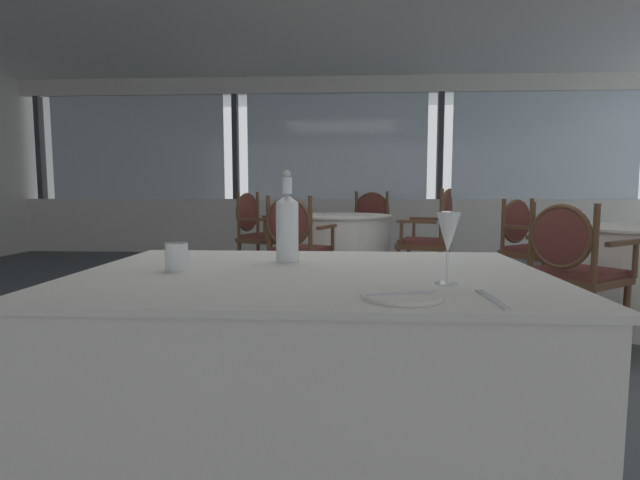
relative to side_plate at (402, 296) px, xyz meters
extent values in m
plane|color=#4C5156|center=(-0.31, 2.12, -0.74)|extent=(15.31, 15.31, 0.00)
cube|color=silver|center=(-0.31, 6.53, -0.32)|extent=(10.11, 0.12, 0.85)
cube|color=silver|center=(-0.31, 6.53, 1.85)|extent=(10.11, 0.12, 0.25)
cube|color=silver|center=(-3.48, 6.55, 0.92)|extent=(2.79, 0.02, 1.62)
cube|color=#333338|center=(-5.07, 6.53, 0.92)|extent=(0.08, 0.14, 1.62)
cube|color=silver|center=(-0.31, 6.55, 0.92)|extent=(2.79, 0.02, 1.62)
cube|color=#333338|center=(-1.90, 6.53, 0.92)|extent=(0.08, 0.14, 1.62)
cube|color=silver|center=(2.86, 6.55, 0.92)|extent=(2.79, 0.02, 1.62)
cube|color=#333338|center=(1.27, 6.53, 0.92)|extent=(0.08, 0.14, 1.62)
cube|color=silver|center=(-0.25, 0.38, -0.02)|extent=(1.49, 1.05, 0.02)
cube|color=silver|center=(-0.25, 0.38, -0.38)|extent=(1.44, 1.02, 0.72)
cylinder|color=silver|center=(0.00, 0.00, 0.00)|extent=(0.20, 0.20, 0.01)
cube|color=silver|center=(0.00, 0.00, 0.01)|extent=(0.17, 0.07, 0.00)
cube|color=silver|center=(0.21, -0.01, 0.00)|extent=(0.03, 0.21, 0.00)
cylinder|color=white|center=(-0.36, 0.60, 0.10)|extent=(0.08, 0.08, 0.22)
cone|color=white|center=(-0.36, 0.60, 0.23)|extent=(0.08, 0.08, 0.03)
cylinder|color=white|center=(-0.36, 0.60, 0.27)|extent=(0.04, 0.04, 0.06)
sphere|color=silver|center=(-0.36, 0.60, 0.31)|extent=(0.03, 0.03, 0.03)
cylinder|color=white|center=(0.14, 0.18, 0.00)|extent=(0.06, 0.06, 0.00)
cylinder|color=white|center=(0.14, 0.18, 0.04)|extent=(0.01, 0.01, 0.08)
cone|color=white|center=(0.14, 0.18, 0.14)|extent=(0.07, 0.07, 0.12)
cylinder|color=white|center=(-0.69, 0.38, 0.04)|extent=(0.07, 0.07, 0.09)
cylinder|color=silver|center=(-0.24, 3.97, -0.02)|extent=(1.13, 1.13, 0.02)
cylinder|color=silver|center=(-0.24, 3.97, -0.38)|extent=(1.10, 1.10, 0.72)
cube|color=brown|center=(-0.56, 3.12, -0.31)|extent=(0.59, 0.59, 0.05)
cube|color=brown|center=(-0.56, 3.12, -0.27)|extent=(0.55, 0.55, 0.04)
cylinder|color=brown|center=(-0.67, 3.38, -0.54)|extent=(0.04, 0.04, 0.41)
cylinder|color=brown|center=(-0.30, 3.24, -0.54)|extent=(0.04, 0.04, 0.41)
cylinder|color=brown|center=(-0.82, 3.01, -0.54)|extent=(0.04, 0.04, 0.41)
cylinder|color=brown|center=(-0.44, 2.86, -0.54)|extent=(0.04, 0.04, 0.41)
cylinder|color=brown|center=(-0.82, 3.01, -0.04)|extent=(0.04, 0.04, 0.49)
cylinder|color=brown|center=(-0.44, 2.86, -0.04)|extent=(0.04, 0.04, 0.49)
ellipsoid|color=brown|center=(-0.64, 2.92, -0.01)|extent=(0.38, 0.19, 0.41)
torus|color=brown|center=(-0.64, 2.92, -0.01)|extent=(0.41, 0.18, 0.43)
cube|color=brown|center=(-0.79, 3.23, -0.06)|extent=(0.17, 0.36, 0.03)
cylinder|color=brown|center=(-0.74, 3.36, -0.17)|extent=(0.03, 0.03, 0.22)
cube|color=brown|center=(-0.32, 3.05, -0.06)|extent=(0.17, 0.36, 0.03)
cylinder|color=brown|center=(-0.27, 3.18, -0.17)|extent=(0.03, 0.03, 0.22)
cube|color=brown|center=(0.61, 3.64, -0.29)|extent=(0.59, 0.59, 0.05)
cube|color=brown|center=(0.61, 3.64, -0.24)|extent=(0.55, 0.55, 0.04)
cylinder|color=brown|center=(0.35, 3.53, -0.53)|extent=(0.04, 0.04, 0.43)
cylinder|color=brown|center=(0.49, 3.90, -0.53)|extent=(0.04, 0.04, 0.43)
cylinder|color=brown|center=(0.73, 3.38, -0.53)|extent=(0.04, 0.04, 0.43)
cylinder|color=brown|center=(0.87, 3.76, -0.53)|extent=(0.04, 0.04, 0.43)
cylinder|color=brown|center=(0.73, 3.38, 0.00)|extent=(0.04, 0.04, 0.53)
cylinder|color=brown|center=(0.87, 3.76, 0.00)|extent=(0.04, 0.04, 0.53)
ellipsoid|color=brown|center=(0.81, 3.57, 0.03)|extent=(0.19, 0.38, 0.44)
torus|color=brown|center=(0.81, 3.57, 0.03)|extent=(0.19, 0.44, 0.45)
cube|color=brown|center=(0.50, 3.42, -0.04)|extent=(0.36, 0.17, 0.03)
cylinder|color=brown|center=(0.37, 3.47, -0.15)|extent=(0.03, 0.03, 0.22)
cube|color=brown|center=(0.68, 3.88, -0.04)|extent=(0.36, 0.17, 0.03)
cylinder|color=brown|center=(0.55, 3.93, -0.15)|extent=(0.03, 0.03, 0.22)
cube|color=brown|center=(0.09, 4.81, -0.32)|extent=(0.59, 0.59, 0.05)
cube|color=brown|center=(0.09, 4.81, -0.28)|extent=(0.55, 0.55, 0.04)
cylinder|color=brown|center=(0.20, 4.55, -0.54)|extent=(0.04, 0.04, 0.39)
cylinder|color=brown|center=(-0.17, 4.70, -0.54)|extent=(0.04, 0.04, 0.39)
cylinder|color=brown|center=(0.35, 4.93, -0.54)|extent=(0.04, 0.04, 0.39)
cylinder|color=brown|center=(-0.03, 5.07, -0.54)|extent=(0.04, 0.04, 0.39)
cylinder|color=brown|center=(0.35, 4.93, -0.03)|extent=(0.04, 0.04, 0.54)
cylinder|color=brown|center=(-0.03, 5.07, -0.03)|extent=(0.04, 0.04, 0.54)
ellipsoid|color=brown|center=(0.17, 5.01, 0.00)|extent=(0.38, 0.19, 0.45)
torus|color=brown|center=(0.17, 5.01, 0.00)|extent=(0.44, 0.19, 0.46)
cube|color=brown|center=(0.32, 4.70, -0.08)|extent=(0.17, 0.36, 0.03)
cylinder|color=brown|center=(0.26, 4.57, -0.19)|extent=(0.03, 0.03, 0.22)
cube|color=brown|center=(-0.15, 4.88, -0.08)|extent=(0.17, 0.36, 0.03)
cylinder|color=brown|center=(-0.20, 4.75, -0.19)|extent=(0.03, 0.03, 0.22)
cube|color=brown|center=(-1.08, 4.29, -0.31)|extent=(0.59, 0.59, 0.05)
cube|color=brown|center=(-1.08, 4.29, -0.26)|extent=(0.55, 0.55, 0.04)
cylinder|color=brown|center=(-0.82, 4.41, -0.54)|extent=(0.04, 0.04, 0.41)
cylinder|color=brown|center=(-0.96, 4.03, -0.54)|extent=(0.04, 0.04, 0.41)
cylinder|color=brown|center=(-1.20, 4.55, -0.54)|extent=(0.04, 0.04, 0.41)
cylinder|color=brown|center=(-1.34, 4.18, -0.54)|extent=(0.04, 0.04, 0.41)
cylinder|color=brown|center=(-1.20, 4.55, -0.03)|extent=(0.04, 0.04, 0.51)
cylinder|color=brown|center=(-1.34, 4.18, -0.03)|extent=(0.04, 0.04, 0.51)
ellipsoid|color=brown|center=(-1.28, 4.37, 0.00)|extent=(0.19, 0.38, 0.43)
torus|color=brown|center=(-1.28, 4.37, 0.00)|extent=(0.19, 0.42, 0.44)
cube|color=brown|center=(-0.97, 4.52, -0.06)|extent=(0.36, 0.17, 0.03)
cylinder|color=brown|center=(-0.84, 4.47, -0.17)|extent=(0.03, 0.03, 0.22)
cube|color=brown|center=(-1.15, 4.05, -0.06)|extent=(0.36, 0.17, 0.03)
cylinder|color=brown|center=(-1.02, 4.00, -0.17)|extent=(0.03, 0.03, 0.22)
cube|color=brown|center=(1.50, 3.13, -0.30)|extent=(0.64, 0.64, 0.05)
cube|color=brown|center=(1.50, 3.13, -0.26)|extent=(0.59, 0.59, 0.04)
cylinder|color=brown|center=(1.78, 3.09, -0.53)|extent=(0.04, 0.04, 0.42)
cylinder|color=brown|center=(1.46, 2.85, -0.53)|extent=(0.04, 0.04, 0.42)
cylinder|color=brown|center=(1.55, 3.41, -0.53)|extent=(0.04, 0.04, 0.42)
cylinder|color=brown|center=(1.22, 3.18, -0.53)|extent=(0.04, 0.04, 0.42)
cylinder|color=brown|center=(1.55, 3.41, -0.05)|extent=(0.04, 0.04, 0.45)
cylinder|color=brown|center=(1.22, 3.18, -0.05)|extent=(0.04, 0.04, 0.45)
ellipsoid|color=brown|center=(1.37, 3.31, -0.03)|extent=(0.35, 0.27, 0.38)
torus|color=brown|center=(1.37, 3.31, -0.03)|extent=(0.34, 0.26, 0.39)
cube|color=brown|center=(1.72, 3.26, -0.05)|extent=(0.24, 0.32, 0.03)
cylinder|color=brown|center=(1.80, 3.15, -0.16)|extent=(0.03, 0.03, 0.22)
cube|color=brown|center=(1.31, 2.97, -0.05)|extent=(0.24, 0.32, 0.03)
cylinder|color=brown|center=(1.39, 2.86, -0.16)|extent=(0.03, 0.03, 0.22)
cube|color=brown|center=(1.31, 1.94, -0.30)|extent=(0.64, 0.64, 0.05)
cube|color=brown|center=(1.31, 1.94, -0.25)|extent=(0.59, 0.59, 0.04)
cylinder|color=brown|center=(1.35, 2.21, -0.53)|extent=(0.04, 0.04, 0.42)
cylinder|color=brown|center=(1.59, 1.89, -0.53)|extent=(0.04, 0.04, 0.42)
cylinder|color=brown|center=(1.03, 1.98, -0.53)|extent=(0.04, 0.04, 0.42)
cylinder|color=brown|center=(1.26, 1.66, -0.53)|extent=(0.04, 0.04, 0.42)
cylinder|color=brown|center=(1.03, 1.98, -0.05)|extent=(0.04, 0.04, 0.45)
cylinder|color=brown|center=(1.26, 1.66, -0.05)|extent=(0.04, 0.04, 0.45)
ellipsoid|color=brown|center=(1.14, 1.81, -0.02)|extent=(0.27, 0.35, 0.38)
torus|color=brown|center=(1.14, 1.81, -0.02)|extent=(0.26, 0.34, 0.39)
cube|color=brown|center=(1.18, 2.15, -0.05)|extent=(0.32, 0.24, 0.03)
cylinder|color=brown|center=(1.29, 2.23, -0.16)|extent=(0.03, 0.03, 0.22)
cube|color=brown|center=(1.47, 1.74, -0.05)|extent=(0.32, 0.24, 0.03)
cylinder|color=brown|center=(1.59, 1.83, -0.16)|extent=(0.03, 0.03, 0.22)
camera|label=1|loc=(-0.13, -1.19, 0.26)|focal=27.62mm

